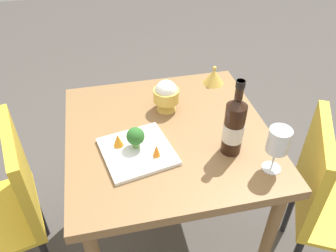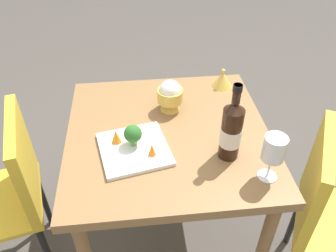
# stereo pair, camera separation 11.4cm
# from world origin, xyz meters

# --- Properties ---
(ground_plane) EXTENTS (8.00, 8.00, 0.00)m
(ground_plane) POSITION_xyz_m (0.00, 0.00, 0.00)
(ground_plane) COLOR #4C4742
(dining_table) EXTENTS (0.81, 0.81, 0.75)m
(dining_table) POSITION_xyz_m (0.00, 0.00, 0.65)
(dining_table) COLOR olive
(dining_table) RESTS_ON ground_plane
(chair_near_window) EXTENTS (0.48, 0.48, 0.85)m
(chair_near_window) POSITION_xyz_m (-0.67, -0.01, 0.53)
(chair_near_window) COLOR gold
(chair_near_window) RESTS_ON ground_plane
(chair_by_wall) EXTENTS (0.54, 0.54, 0.85)m
(chair_by_wall) POSITION_xyz_m (0.61, -0.27, 0.53)
(chair_by_wall) COLOR gold
(chair_by_wall) RESTS_ON ground_plane
(wine_bottle) EXTENTS (0.08, 0.08, 0.31)m
(wine_bottle) POSITION_xyz_m (0.21, -0.16, 0.87)
(wine_bottle) COLOR black
(wine_bottle) RESTS_ON dining_table
(wine_glass) EXTENTS (0.08, 0.08, 0.18)m
(wine_glass) POSITION_xyz_m (0.32, -0.28, 0.88)
(wine_glass) COLOR white
(wine_glass) RESTS_ON dining_table
(rice_bowl) EXTENTS (0.11, 0.11, 0.14)m
(rice_bowl) POSITION_xyz_m (0.03, 0.15, 0.83)
(rice_bowl) COLOR gold
(rice_bowl) RESTS_ON dining_table
(rice_bowl_lid) EXTENTS (0.10, 0.10, 0.09)m
(rice_bowl_lid) POSITION_xyz_m (0.29, 0.31, 0.79)
(rice_bowl_lid) COLOR gold
(rice_bowl_lid) RESTS_ON dining_table
(serving_plate) EXTENTS (0.29, 0.29, 0.02)m
(serving_plate) POSITION_xyz_m (-0.14, -0.10, 0.76)
(serving_plate) COLOR white
(serving_plate) RESTS_ON dining_table
(broccoli_floret) EXTENTS (0.07, 0.07, 0.09)m
(broccoli_floret) POSITION_xyz_m (-0.14, -0.08, 0.82)
(broccoli_floret) COLOR #729E4C
(broccoli_floret) RESTS_ON serving_plate
(carrot_garnish_left) EXTENTS (0.04, 0.04, 0.05)m
(carrot_garnish_left) POSITION_xyz_m (-0.20, -0.06, 0.80)
(carrot_garnish_left) COLOR orange
(carrot_garnish_left) RESTS_ON serving_plate
(carrot_garnish_right) EXTENTS (0.03, 0.03, 0.05)m
(carrot_garnish_right) POSITION_xyz_m (-0.07, -0.14, 0.80)
(carrot_garnish_right) COLOR orange
(carrot_garnish_right) RESTS_ON serving_plate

